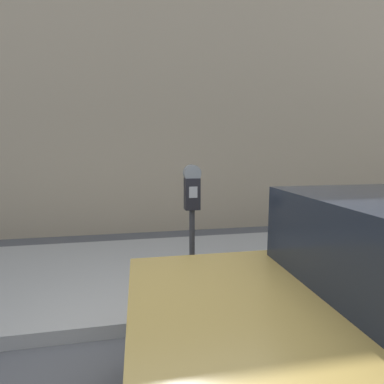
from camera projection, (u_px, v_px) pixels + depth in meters
sidewalk at (157, 271)px, 4.37m from camera, size 24.00×2.80×0.15m
building_facade at (146, 80)px, 6.38m from camera, size 24.00×0.30×6.60m
parking_meter at (192, 204)px, 3.32m from camera, size 0.19×0.14×1.52m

